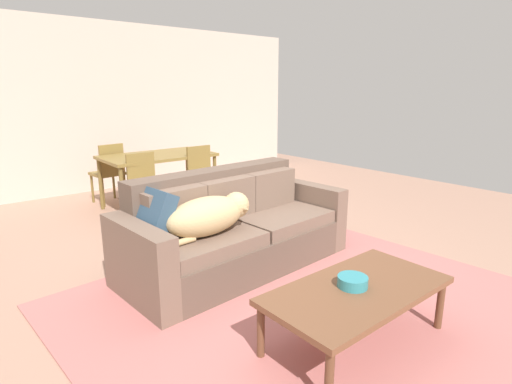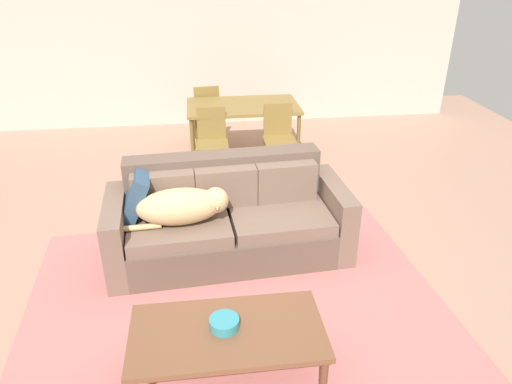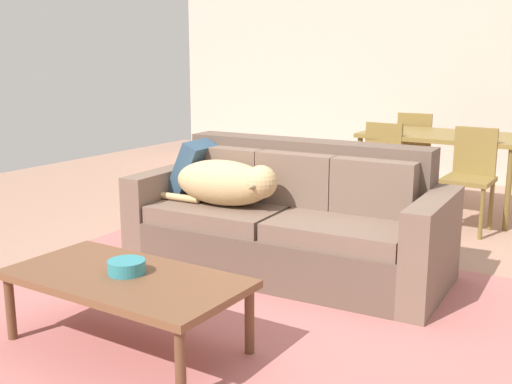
{
  "view_description": "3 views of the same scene",
  "coord_description": "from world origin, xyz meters",
  "views": [
    {
      "loc": [
        -2.21,
        -2.85,
        1.64
      ],
      "look_at": [
        0.16,
        0.03,
        0.7
      ],
      "focal_mm": 28.58,
      "sensor_mm": 36.0,
      "label": 1
    },
    {
      "loc": [
        -0.3,
        -3.74,
        2.59
      ],
      "look_at": [
        0.18,
        -0.04,
        0.68
      ],
      "focal_mm": 33.19,
      "sensor_mm": 36.0,
      "label": 2
    },
    {
      "loc": [
        2.04,
        -3.66,
        1.53
      ],
      "look_at": [
        -0.17,
        -0.2,
        0.61
      ],
      "focal_mm": 44.57,
      "sensor_mm": 36.0,
      "label": 3
    }
  ],
  "objects": [
    {
      "name": "couch",
      "position": [
        -0.07,
        0.08,
        0.35
      ],
      "size": [
        2.24,
        1.04,
        0.9
      ],
      "rotation": [
        0.0,
        0.0,
        0.06
      ],
      "color": "brown",
      "rests_on": "ground"
    },
    {
      "name": "area_rug",
      "position": [
        -0.07,
        -0.82,
        0.01
      ],
      "size": [
        3.55,
        3.14,
        0.01
      ],
      "primitive_type": "cube",
      "rotation": [
        0.0,
        0.0,
        0.06
      ],
      "color": "#BB6B67",
      "rests_on": "ground"
    },
    {
      "name": "dining_table",
      "position": [
        0.31,
        2.39,
        0.69
      ],
      "size": [
        1.48,
        0.88,
        0.76
      ],
      "color": "olive",
      "rests_on": "ground"
    },
    {
      "name": "bowl_on_coffee_table",
      "position": [
        -0.2,
        -1.39,
        0.44
      ],
      "size": [
        0.2,
        0.2,
        0.07
      ],
      "primitive_type": "cylinder",
      "color": "teal",
      "rests_on": "coffee_table"
    },
    {
      "name": "dining_chair_near_left",
      "position": [
        -0.14,
        1.85,
        0.49
      ],
      "size": [
        0.41,
        0.41,
        0.87
      ],
      "rotation": [
        0.0,
        0.0,
        -0.03
      ],
      "color": "olive",
      "rests_on": "ground"
    },
    {
      "name": "dining_chair_near_right",
      "position": [
        0.71,
        1.84,
        0.5
      ],
      "size": [
        0.4,
        0.4,
        0.89
      ],
      "rotation": [
        0.0,
        0.0,
        0.0
      ],
      "color": "olive",
      "rests_on": "ground"
    },
    {
      "name": "ground_plane",
      "position": [
        0.0,
        0.0,
        0.0
      ],
      "size": [
        10.0,
        10.0,
        0.0
      ],
      "primitive_type": "plane",
      "color": "tan"
    },
    {
      "name": "back_partition",
      "position": [
        0.0,
        4.0,
        1.35
      ],
      "size": [
        8.0,
        0.12,
        2.7
      ],
      "primitive_type": "cube",
      "color": "beige",
      "rests_on": "ground"
    },
    {
      "name": "dog_on_left_cushion",
      "position": [
        -0.46,
        -0.12,
        0.63
      ],
      "size": [
        0.92,
        0.39,
        0.32
      ],
      "rotation": [
        0.0,
        0.0,
        0.06
      ],
      "color": "tan",
      "rests_on": "couch"
    },
    {
      "name": "throw_pillow_by_left_arm",
      "position": [
        -0.89,
        0.08,
        0.66
      ],
      "size": [
        0.32,
        0.45,
        0.44
      ],
      "primitive_type": "cube",
      "rotation": [
        0.0,
        0.43,
        0.07
      ],
      "color": "#314C64",
      "rests_on": "couch"
    },
    {
      "name": "dining_chair_far_left",
      "position": [
        -0.17,
        3.0,
        0.5
      ],
      "size": [
        0.44,
        0.44,
        0.88
      ],
      "rotation": [
        0.0,
        0.0,
        3.26
      ],
      "color": "olive",
      "rests_on": "ground"
    },
    {
      "name": "coffee_table",
      "position": [
        -0.19,
        -1.42,
        0.36
      ],
      "size": [
        1.27,
        0.65,
        0.4
      ],
      "color": "brown",
      "rests_on": "ground"
    }
  ]
}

